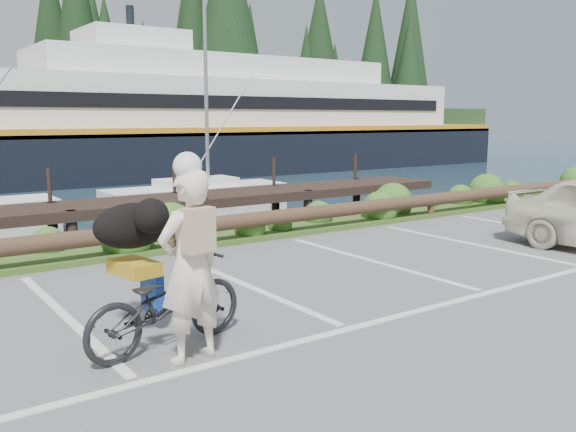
% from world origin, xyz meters
% --- Properties ---
extents(ground, '(72.00, 72.00, 0.00)m').
position_xyz_m(ground, '(0.00, 0.00, 0.00)').
color(ground, '#59595B').
extents(vegetation_strip, '(34.00, 1.60, 0.10)m').
position_xyz_m(vegetation_strip, '(0.00, 5.30, 0.05)').
color(vegetation_strip, '#3D5B21').
rests_on(vegetation_strip, ground).
extents(log_rail, '(32.00, 0.30, 0.60)m').
position_xyz_m(log_rail, '(0.00, 4.60, 0.00)').
color(log_rail, '#443021').
rests_on(log_rail, ground).
extents(bicycle, '(2.01, 1.00, 1.01)m').
position_xyz_m(bicycle, '(-2.00, 0.27, 0.51)').
color(bicycle, black).
rests_on(bicycle, ground).
extents(cyclist, '(0.79, 0.59, 1.97)m').
position_xyz_m(cyclist, '(-1.92, -0.17, 0.99)').
color(cyclist, '#F3E2CE').
rests_on(cyclist, ground).
extents(dog, '(0.59, 0.96, 0.52)m').
position_xyz_m(dog, '(-2.10, 0.88, 1.27)').
color(dog, black).
rests_on(dog, bicycle).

